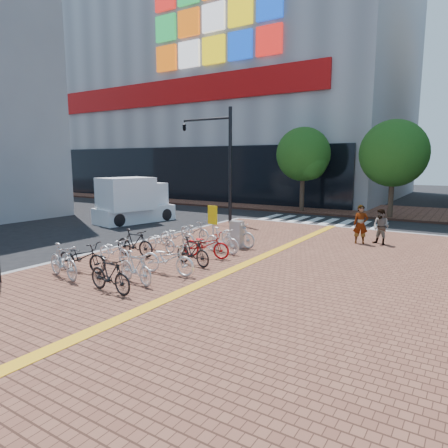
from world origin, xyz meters
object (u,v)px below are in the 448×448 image
Objects in this scene: bike_4 at (161,241)px; pedestrian_b at (381,227)px; bike_5 at (177,235)px; bike_11 at (206,245)px; bike_1 at (82,257)px; bike_10 at (192,251)px; utility_box at (237,234)px; traffic_light_pole at (208,144)px; bike_0 at (63,261)px; bike_12 at (222,240)px; bike_2 at (114,251)px; bike_3 at (135,243)px; pedestrian_a at (361,224)px; bike_13 at (238,235)px; bike_6 at (195,231)px; bike_7 at (110,275)px; box_truck at (133,201)px; bike_8 at (136,268)px; bike_9 at (168,259)px; yellow_sign at (213,219)px.

pedestrian_b reaches higher than bike_4.
bike_11 reaches higher than bike_5.
bike_10 is (2.53, 2.59, -0.00)m from bike_1.
traffic_light_pole reaches higher than utility_box.
bike_1 is 6.34m from utility_box.
bike_0 reaches higher than bike_12.
utility_box is at bearing -22.86° from bike_2.
bike_3 is 4.21m from utility_box.
bike_1 is at bearing -143.92° from pedestrian_a.
bike_0 reaches higher than bike_13.
bike_3 is 3.58m from bike_6.
pedestrian_a is at bearing -45.25° from bike_1.
bike_7 reaches higher than bike_11.
box_truck reaches higher than bike_7.
bike_10 is (2.44, -2.15, 0.03)m from bike_5.
bike_7 is 1.00× the size of bike_12.
bike_2 is at bearing -148.39° from pedestrian_a.
bike_0 is at bearing 179.06° from bike_1.
bike_6 and bike_8 have the same top height.
bike_9 is 1.08× the size of yellow_sign.
bike_3 is at bearing 57.37° from bike_8.
bike_7 is at bearing -173.35° from bike_12.
pedestrian_a reaches higher than bike_0.
bike_3 is 2.29m from bike_5.
bike_10 is 3.30m from utility_box.
bike_8 is (2.23, 0.83, -0.06)m from bike_0.
bike_3 is at bearing 175.18° from bike_4.
bike_6 is 1.10× the size of bike_7.
bike_3 is 0.97× the size of yellow_sign.
bike_7 is 6.83m from utility_box.
bike_7 is at bearing -66.77° from traffic_light_pole.
bike_2 is 1.02× the size of bike_4.
bike_9 is at bearing -147.87° from bike_5.
bike_2 is at bearing 179.76° from bike_3.
bike_10 is (0.00, 1.31, -0.01)m from bike_9.
bike_3 is (-0.23, 3.26, -0.02)m from bike_0.
bike_2 is 0.86× the size of bike_9.
bike_10 reaches higher than bike_5.
bike_10 is 0.97× the size of pedestrian_a.
utility_box reaches higher than bike_5.
bike_4 is (0.16, 3.65, -0.07)m from bike_1.
bike_11 is 11.01m from box_truck.
bike_3 is at bearing 39.84° from bike_7.
bike_13 is 1.14× the size of pedestrian_b.
bike_10 is 1.07× the size of pedestrian_b.
bike_5 is at bearing 96.20° from bike_12.
bike_11 is at bearing -31.03° from box_truck.
bike_12 is at bearing -51.06° from bike_3.
bike_6 is (0.06, 6.04, -0.02)m from bike_1.
bike_6 is at bearing 33.69° from bike_11.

